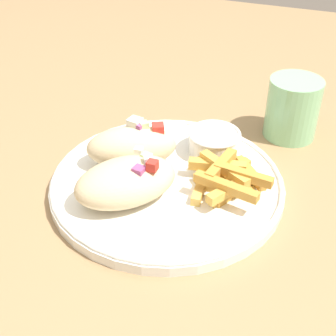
# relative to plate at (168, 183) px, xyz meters

# --- Properties ---
(table) EXTENTS (1.59, 1.59, 0.70)m
(table) POSITION_rel_plate_xyz_m (-0.00, 0.06, -0.06)
(table) COLOR #9E7A51
(table) RESTS_ON ground_plane
(plate) EXTENTS (0.31, 0.31, 0.02)m
(plate) POSITION_rel_plate_xyz_m (0.00, 0.00, 0.00)
(plate) COLOR white
(plate) RESTS_ON table
(pita_sandwich_near) EXTENTS (0.15, 0.15, 0.06)m
(pita_sandwich_near) POSITION_rel_plate_xyz_m (-0.03, -0.05, 0.03)
(pita_sandwich_near) COLOR beige
(pita_sandwich_near) RESTS_ON plate
(pita_sandwich_far) EXTENTS (0.14, 0.11, 0.06)m
(pita_sandwich_far) POSITION_rel_plate_xyz_m (-0.06, 0.02, 0.03)
(pita_sandwich_far) COLOR beige
(pita_sandwich_far) RESTS_ON plate
(fries_pile) EXTENTS (0.12, 0.12, 0.04)m
(fries_pile) POSITION_rel_plate_xyz_m (0.07, 0.01, 0.02)
(fries_pile) COLOR #E5B251
(fries_pile) RESTS_ON plate
(sauce_ramekin) EXTENTS (0.07, 0.07, 0.03)m
(sauce_ramekin) POSITION_rel_plate_xyz_m (0.04, 0.09, 0.02)
(sauce_ramekin) COLOR white
(sauce_ramekin) RESTS_ON plate
(water_glass) EXTENTS (0.08, 0.08, 0.09)m
(water_glass) POSITION_rel_plate_xyz_m (0.13, 0.20, 0.03)
(water_glass) COLOR #8CCC93
(water_glass) RESTS_ON table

